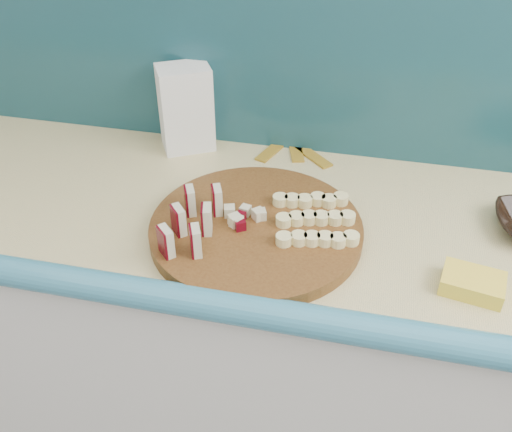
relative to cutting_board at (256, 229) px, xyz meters
The scene contains 9 objects.
kitchen_counter 0.53m from the cutting_board, 159.68° to the left, with size 2.20×0.63×0.91m.
backsplash 0.50m from the cutting_board, 121.66° to the left, with size 2.20×0.02×0.50m, color teal.
cutting_board is the anchor object (origin of this frame).
apple_wedges 0.14m from the cutting_board, 155.93° to the right, with size 0.09×0.19×0.06m.
apple_chunks 0.04m from the cutting_board, 163.64° to the right, with size 0.07×0.07×0.02m.
banana_slices 0.12m from the cutting_board, 14.25° to the left, with size 0.19×0.19×0.02m.
flour_bag 0.41m from the cutting_board, 128.14° to the left, with size 0.13×0.09×0.21m, color white.
sponge 0.43m from the cutting_board, ahead, with size 0.11×0.08×0.03m, color yellow.
banana_peel 0.35m from the cutting_board, 86.87° to the left, with size 0.19×0.16×0.01m.
Camera 1 is at (0.53, 0.52, 1.65)m, focal length 40.00 mm.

